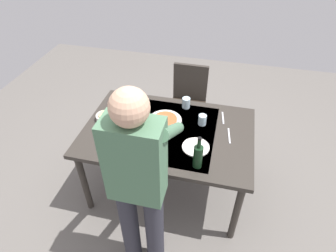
{
  "coord_description": "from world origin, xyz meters",
  "views": [
    {
      "loc": [
        -0.45,
        1.89,
        2.44
      ],
      "look_at": [
        0.0,
        0.0,
        0.82
      ],
      "focal_mm": 30.46,
      "sensor_mm": 36.0,
      "label": 1
    }
  ],
  "objects_px": {
    "wine_glass_right": "(141,138)",
    "dinner_plate_near": "(196,147)",
    "dining_table": "(168,136)",
    "wine_bottle": "(198,156)",
    "person_server": "(138,182)",
    "dinner_plate_far": "(118,137)",
    "side_bowl_salad": "(118,102)",
    "side_bowl_bread": "(105,117)",
    "water_cup_near_right": "(186,103)",
    "chair_near": "(188,99)",
    "wine_glass_left": "(130,102)",
    "water_cup_near_left": "(202,120)",
    "serving_bowl_pasta": "(165,121)"
  },
  "relations": [
    {
      "from": "person_server",
      "to": "chair_near",
      "type": "bearing_deg",
      "value": -91.92
    },
    {
      "from": "water_cup_near_right",
      "to": "serving_bowl_pasta",
      "type": "relative_size",
      "value": 0.35
    },
    {
      "from": "side_bowl_salad",
      "to": "dinner_plate_far",
      "type": "height_order",
      "value": "side_bowl_salad"
    },
    {
      "from": "wine_glass_left",
      "to": "dinner_plate_near",
      "type": "xyz_separation_m",
      "value": [
        -0.69,
        0.37,
        -0.1
      ]
    },
    {
      "from": "person_server",
      "to": "dinner_plate_far",
      "type": "height_order",
      "value": "person_server"
    },
    {
      "from": "dining_table",
      "to": "wine_bottle",
      "type": "bearing_deg",
      "value": 131.42
    },
    {
      "from": "wine_glass_right",
      "to": "side_bowl_salad",
      "type": "xyz_separation_m",
      "value": [
        0.41,
        -0.53,
        -0.07
      ]
    },
    {
      "from": "side_bowl_salad",
      "to": "serving_bowl_pasta",
      "type": "bearing_deg",
      "value": 159.81
    },
    {
      "from": "chair_near",
      "to": "wine_bottle",
      "type": "height_order",
      "value": "wine_bottle"
    },
    {
      "from": "person_server",
      "to": "dinner_plate_far",
      "type": "xyz_separation_m",
      "value": [
        0.38,
        -0.58,
        -0.19
      ]
    },
    {
      "from": "wine_glass_right",
      "to": "dinner_plate_far",
      "type": "distance_m",
      "value": 0.27
    },
    {
      "from": "chair_near",
      "to": "dinner_plate_near",
      "type": "xyz_separation_m",
      "value": [
        -0.24,
        1.05,
        0.25
      ]
    },
    {
      "from": "wine_glass_left",
      "to": "water_cup_near_left",
      "type": "relative_size",
      "value": 1.54
    },
    {
      "from": "person_server",
      "to": "wine_bottle",
      "type": "bearing_deg",
      "value": -129.9
    },
    {
      "from": "wine_glass_left",
      "to": "water_cup_near_left",
      "type": "bearing_deg",
      "value": 176.35
    },
    {
      "from": "wine_glass_right",
      "to": "water_cup_near_right",
      "type": "xyz_separation_m",
      "value": [
        -0.26,
        -0.64,
        -0.05
      ]
    },
    {
      "from": "wine_glass_right",
      "to": "side_bowl_salad",
      "type": "relative_size",
      "value": 0.84
    },
    {
      "from": "wine_glass_left",
      "to": "water_cup_near_right",
      "type": "xyz_separation_m",
      "value": [
        -0.51,
        -0.18,
        -0.05
      ]
    },
    {
      "from": "dinner_plate_near",
      "to": "wine_glass_left",
      "type": "bearing_deg",
      "value": -27.84
    },
    {
      "from": "wine_bottle",
      "to": "dinner_plate_near",
      "type": "bearing_deg",
      "value": -78.06
    },
    {
      "from": "water_cup_near_right",
      "to": "side_bowl_bread",
      "type": "xyz_separation_m",
      "value": [
        0.7,
        0.37,
        -0.02
      ]
    },
    {
      "from": "person_server",
      "to": "water_cup_near_left",
      "type": "height_order",
      "value": "person_server"
    },
    {
      "from": "wine_bottle",
      "to": "side_bowl_salad",
      "type": "distance_m",
      "value": 1.1
    },
    {
      "from": "wine_glass_right",
      "to": "dinner_plate_near",
      "type": "distance_m",
      "value": 0.46
    },
    {
      "from": "person_server",
      "to": "water_cup_near_left",
      "type": "xyz_separation_m",
      "value": [
        -0.3,
        -0.93,
        -0.14
      ]
    },
    {
      "from": "water_cup_near_right",
      "to": "dinner_plate_near",
      "type": "distance_m",
      "value": 0.58
    },
    {
      "from": "dinner_plate_far",
      "to": "dinner_plate_near",
      "type": "bearing_deg",
      "value": -177.76
    },
    {
      "from": "wine_bottle",
      "to": "serving_bowl_pasta",
      "type": "height_order",
      "value": "wine_bottle"
    },
    {
      "from": "water_cup_near_right",
      "to": "person_server",
      "type": "bearing_deg",
      "value": 84.49
    },
    {
      "from": "dining_table",
      "to": "person_server",
      "type": "bearing_deg",
      "value": 88.62
    },
    {
      "from": "person_server",
      "to": "serving_bowl_pasta",
      "type": "bearing_deg",
      "value": -88.19
    },
    {
      "from": "person_server",
      "to": "dinner_plate_near",
      "type": "bearing_deg",
      "value": -116.12
    },
    {
      "from": "side_bowl_bread",
      "to": "wine_glass_left",
      "type": "bearing_deg",
      "value": -135.56
    },
    {
      "from": "water_cup_near_left",
      "to": "dinner_plate_far",
      "type": "distance_m",
      "value": 0.77
    },
    {
      "from": "dining_table",
      "to": "wine_bottle",
      "type": "xyz_separation_m",
      "value": [
        -0.32,
        0.36,
        0.18
      ]
    },
    {
      "from": "water_cup_near_right",
      "to": "wine_glass_right",
      "type": "bearing_deg",
      "value": 68.12
    },
    {
      "from": "wine_bottle",
      "to": "water_cup_near_left",
      "type": "height_order",
      "value": "wine_bottle"
    },
    {
      "from": "chair_near",
      "to": "water_cup_near_left",
      "type": "distance_m",
      "value": 0.82
    },
    {
      "from": "wine_glass_left",
      "to": "person_server",
      "type": "bearing_deg",
      "value": 112.31
    },
    {
      "from": "wine_bottle",
      "to": "dinner_plate_near",
      "type": "distance_m",
      "value": 0.23
    },
    {
      "from": "wine_glass_right",
      "to": "side_bowl_bread",
      "type": "distance_m",
      "value": 0.53
    },
    {
      "from": "side_bowl_salad",
      "to": "chair_near",
      "type": "bearing_deg",
      "value": -134.92
    },
    {
      "from": "water_cup_near_left",
      "to": "side_bowl_salad",
      "type": "bearing_deg",
      "value": -7.55
    },
    {
      "from": "dinner_plate_near",
      "to": "water_cup_near_left",
      "type": "bearing_deg",
      "value": -91.2
    },
    {
      "from": "chair_near",
      "to": "side_bowl_salad",
      "type": "distance_m",
      "value": 0.91
    },
    {
      "from": "dining_table",
      "to": "side_bowl_bread",
      "type": "relative_size",
      "value": 9.46
    },
    {
      "from": "wine_bottle",
      "to": "dinner_plate_far",
      "type": "relative_size",
      "value": 1.29
    },
    {
      "from": "wine_glass_left",
      "to": "water_cup_near_right",
      "type": "distance_m",
      "value": 0.54
    },
    {
      "from": "person_server",
      "to": "wine_bottle",
      "type": "height_order",
      "value": "person_server"
    },
    {
      "from": "chair_near",
      "to": "person_server",
      "type": "xyz_separation_m",
      "value": [
        0.06,
        1.65,
        0.43
      ]
    }
  ]
}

